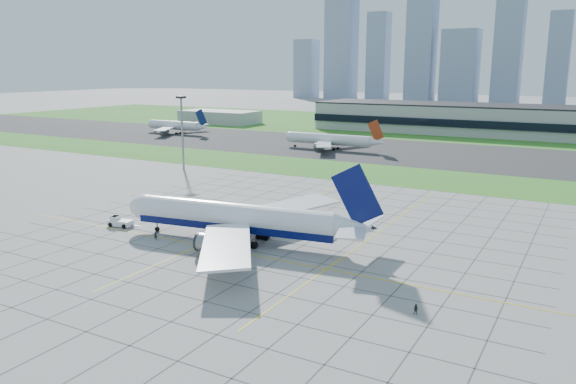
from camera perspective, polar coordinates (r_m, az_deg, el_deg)
name	(u,v)px	position (r m, az deg, el deg)	size (l,w,h in m)	color
ground	(248,250)	(111.04, -4.07, -5.92)	(1400.00, 1400.00, 0.00)	#979792
grass_median	(397,176)	(190.34, 10.98, 1.65)	(700.00, 35.00, 0.04)	#3B7521
asphalt_taxiway	(439,154)	(242.50, 15.14, 3.75)	(700.00, 75.00, 0.04)	#383838
grass_far	(488,129)	(349.46, 19.69, 6.00)	(700.00, 145.00, 0.04)	#3B7521
apron_markings	(278,236)	(119.79, -0.98, -4.50)	(120.00, 130.00, 0.03)	#474744
terminal	(562,123)	(319.33, 26.10, 6.34)	(260.00, 43.00, 15.80)	#B7B7B2
service_block	(220,117)	(370.54, -6.95, 7.58)	(50.00, 25.00, 8.00)	#B7B7B2
light_mast	(182,123)	(200.40, -10.73, 6.87)	(2.50, 2.50, 25.60)	gray
city_skyline	(534,43)	(611.94, 23.74, 13.71)	(523.00, 32.40, 160.00)	#8A99B5
airliner	(237,219)	(115.43, -5.16, -2.70)	(56.47, 56.85, 17.83)	white
pushback_tug	(120,222)	(132.49, -16.74, -2.93)	(8.25, 3.49, 2.26)	white
crew_near	(156,236)	(120.42, -13.29, -4.33)	(0.63, 0.42, 1.74)	black
crew_far	(416,309)	(85.15, 12.86, -11.54)	(0.76, 0.59, 1.56)	black
distant_jet_0	(176,125)	(313.79, -11.34, 6.65)	(38.24, 42.66, 14.08)	white
distant_jet_1	(330,139)	(247.57, 4.33, 5.36)	(44.49, 42.66, 14.08)	white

